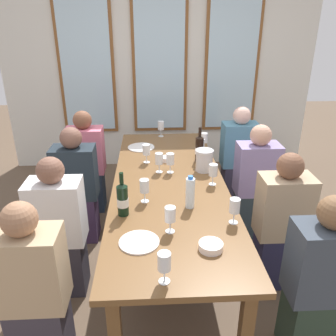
{
  "coord_description": "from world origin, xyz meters",
  "views": [
    {
      "loc": [
        -0.14,
        -2.5,
        1.96
      ],
      "look_at": [
        0.0,
        0.17,
        0.79
      ],
      "focal_mm": 36.64,
      "sensor_mm": 36.0,
      "label": 1
    }
  ],
  "objects_px": {
    "wine_glass_1": "(235,207)",
    "wine_glass_5": "(159,160)",
    "wine_bottle_0": "(199,148)",
    "tasting_bowl_1": "(211,246)",
    "white_plate_1": "(141,147)",
    "metal_pitcher": "(204,160)",
    "wine_glass_6": "(146,150)",
    "wine_glass_9": "(201,145)",
    "seated_person_7": "(255,185)",
    "water_bottle": "(190,193)",
    "seated_person_4": "(34,292)",
    "wine_glass_7": "(170,215)",
    "seated_person_1": "(281,225)",
    "white_plate_0": "(139,242)",
    "wine_glass_8": "(164,263)",
    "wine_glass_4": "(213,171)",
    "seated_person_0": "(59,231)",
    "seated_person_2": "(87,165)",
    "seated_person_5": "(319,284)",
    "wine_glass_0": "(144,186)",
    "wine_bottle_1": "(123,199)",
    "wine_glass_2": "(170,160)",
    "wine_glass_3": "(161,126)",
    "seated_person_3": "(238,158)",
    "seated_person_6": "(77,189)",
    "dining_table": "(169,189)",
    "wine_glass_10": "(204,138)",
    "tasting_bowl_0": "(168,159)"
  },
  "relations": [
    {
      "from": "wine_bottle_1",
      "to": "wine_glass_1",
      "type": "bearing_deg",
      "value": -11.05
    },
    {
      "from": "wine_glass_6",
      "to": "seated_person_0",
      "type": "xyz_separation_m",
      "value": [
        -0.64,
        -0.76,
        -0.33
      ]
    },
    {
      "from": "wine_glass_6",
      "to": "dining_table",
      "type": "bearing_deg",
      "value": -66.33
    },
    {
      "from": "wine_bottle_0",
      "to": "wine_glass_5",
      "type": "xyz_separation_m",
      "value": [
        -0.38,
        -0.24,
        -0.01
      ]
    },
    {
      "from": "seated_person_2",
      "to": "tasting_bowl_1",
      "type": "bearing_deg",
      "value": -60.52
    },
    {
      "from": "wine_glass_6",
      "to": "wine_glass_9",
      "type": "height_order",
      "value": "same"
    },
    {
      "from": "wine_glass_10",
      "to": "tasting_bowl_0",
      "type": "bearing_deg",
      "value": -143.57
    },
    {
      "from": "dining_table",
      "to": "seated_person_1",
      "type": "xyz_separation_m",
      "value": [
        0.83,
        -0.36,
        -0.14
      ]
    },
    {
      "from": "seated_person_0",
      "to": "seated_person_2",
      "type": "distance_m",
      "value": 1.24
    },
    {
      "from": "wine_bottle_1",
      "to": "seated_person_5",
      "type": "relative_size",
      "value": 0.28
    },
    {
      "from": "dining_table",
      "to": "seated_person_6",
      "type": "xyz_separation_m",
      "value": [
        -0.83,
        0.34,
        -0.14
      ]
    },
    {
      "from": "wine_glass_7",
      "to": "wine_glass_10",
      "type": "relative_size",
      "value": 1.0
    },
    {
      "from": "white_plate_0",
      "to": "wine_bottle_1",
      "type": "xyz_separation_m",
      "value": [
        -0.11,
        0.33,
        0.11
      ]
    },
    {
      "from": "wine_glass_1",
      "to": "wine_glass_7",
      "type": "relative_size",
      "value": 1.0
    },
    {
      "from": "white_plate_0",
      "to": "wine_glass_7",
      "type": "height_order",
      "value": "wine_glass_7"
    },
    {
      "from": "water_bottle",
      "to": "wine_glass_3",
      "type": "relative_size",
      "value": 1.38
    },
    {
      "from": "wine_glass_0",
      "to": "seated_person_1",
      "type": "bearing_deg",
      "value": -2.43
    },
    {
      "from": "wine_glass_6",
      "to": "wine_glass_10",
      "type": "distance_m",
      "value": 0.65
    },
    {
      "from": "white_plate_1",
      "to": "wine_glass_6",
      "type": "xyz_separation_m",
      "value": [
        0.06,
        -0.39,
        0.11
      ]
    },
    {
      "from": "wine_glass_3",
      "to": "seated_person_5",
      "type": "bearing_deg",
      "value": -68.41
    },
    {
      "from": "seated_person_4",
      "to": "seated_person_5",
      "type": "height_order",
      "value": "same"
    },
    {
      "from": "wine_glass_6",
      "to": "wine_glass_3",
      "type": "bearing_deg",
      "value": 78.04
    },
    {
      "from": "wine_glass_4",
      "to": "seated_person_4",
      "type": "height_order",
      "value": "seated_person_4"
    },
    {
      "from": "dining_table",
      "to": "wine_glass_3",
      "type": "relative_size",
      "value": 14.44
    },
    {
      "from": "wine_glass_5",
      "to": "seated_person_1",
      "type": "xyz_separation_m",
      "value": [
        0.9,
        -0.55,
        -0.33
      ]
    },
    {
      "from": "wine_bottle_0",
      "to": "wine_glass_4",
      "type": "distance_m",
      "value": 0.5
    },
    {
      "from": "seated_person_3",
      "to": "wine_glass_3",
      "type": "bearing_deg",
      "value": 167.85
    },
    {
      "from": "metal_pitcher",
      "to": "wine_bottle_1",
      "type": "distance_m",
      "value": 0.95
    },
    {
      "from": "wine_glass_5",
      "to": "seated_person_2",
      "type": "height_order",
      "value": "seated_person_2"
    },
    {
      "from": "wine_glass_9",
      "to": "seated_person_7",
      "type": "xyz_separation_m",
      "value": [
        0.49,
        -0.22,
        -0.33
      ]
    },
    {
      "from": "wine_glass_1",
      "to": "seated_person_5",
      "type": "distance_m",
      "value": 0.66
    },
    {
      "from": "white_plate_0",
      "to": "wine_glass_10",
      "type": "distance_m",
      "value": 1.65
    },
    {
      "from": "tasting_bowl_1",
      "to": "seated_person_6",
      "type": "bearing_deg",
      "value": 129.43
    },
    {
      "from": "white_plate_0",
      "to": "seated_person_1",
      "type": "xyz_separation_m",
      "value": [
        1.05,
        0.45,
        -0.22
      ]
    },
    {
      "from": "wine_glass_7",
      "to": "wine_glass_9",
      "type": "height_order",
      "value": "same"
    },
    {
      "from": "wine_glass_1",
      "to": "wine_glass_6",
      "type": "height_order",
      "value": "same"
    },
    {
      "from": "wine_glass_2",
      "to": "wine_bottle_1",
      "type": "bearing_deg",
      "value": -118.17
    },
    {
      "from": "water_bottle",
      "to": "wine_glass_10",
      "type": "xyz_separation_m",
      "value": [
        0.27,
        1.13,
        0.01
      ]
    },
    {
      "from": "white_plate_1",
      "to": "metal_pitcher",
      "type": "distance_m",
      "value": 0.82
    },
    {
      "from": "seated_person_5",
      "to": "seated_person_6",
      "type": "height_order",
      "value": "same"
    },
    {
      "from": "wine_glass_0",
      "to": "seated_person_5",
      "type": "height_order",
      "value": "seated_person_5"
    },
    {
      "from": "tasting_bowl_1",
      "to": "wine_glass_5",
      "type": "distance_m",
      "value": 1.13
    },
    {
      "from": "water_bottle",
      "to": "seated_person_4",
      "type": "xyz_separation_m",
      "value": [
        -0.95,
        -0.55,
        -0.33
      ]
    },
    {
      "from": "tasting_bowl_1",
      "to": "wine_glass_9",
      "type": "bearing_deg",
      "value": 84.26
    },
    {
      "from": "metal_pitcher",
      "to": "seated_person_1",
      "type": "bearing_deg",
      "value": -47.9
    },
    {
      "from": "wine_glass_1",
      "to": "wine_glass_5",
      "type": "bearing_deg",
      "value": 119.08
    },
    {
      "from": "wine_bottle_0",
      "to": "tasting_bowl_0",
      "type": "relative_size",
      "value": 2.79
    },
    {
      "from": "seated_person_3",
      "to": "seated_person_0",
      "type": "bearing_deg",
      "value": -141.18
    },
    {
      "from": "white_plate_1",
      "to": "wine_glass_9",
      "type": "relative_size",
      "value": 1.57
    },
    {
      "from": "white_plate_0",
      "to": "wine_glass_8",
      "type": "relative_size",
      "value": 1.39
    }
  ]
}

